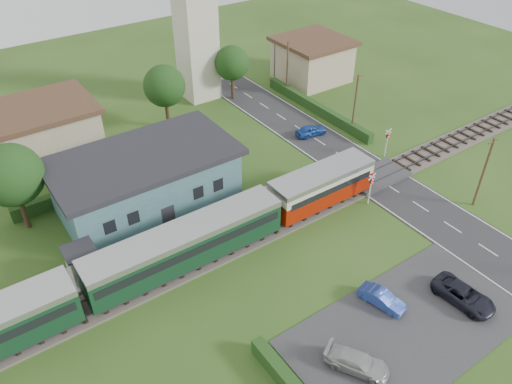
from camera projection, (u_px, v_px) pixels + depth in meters
ground at (311, 227)px, 43.03m from camera, size 120.00×120.00×0.00m
railway_track at (297, 214)px, 44.29m from camera, size 76.00×3.20×0.49m
road at (392, 188)px, 47.60m from camera, size 6.00×70.00×0.05m
car_park at (406, 328)px, 34.40m from camera, size 17.00×9.00×0.08m
crossing_deck at (377, 177)px, 48.80m from camera, size 6.20×3.40×0.45m
platform at (180, 236)px, 41.75m from camera, size 30.00×3.00×0.45m
equipment_hut at (82, 262)px, 37.17m from camera, size 2.30×2.30×2.55m
station_building at (146, 180)px, 44.10m from camera, size 16.00×9.00×5.30m
train at (148, 261)px, 36.59m from camera, size 43.20×2.90×3.40m
church_tower at (195, 15)px, 57.72m from camera, size 6.00×6.00×17.60m
house_west at (43, 130)px, 50.99m from camera, size 10.80×8.80×5.50m
house_east at (312, 59)px, 66.38m from camera, size 8.80×8.80×5.50m
hedge_roadside at (317, 108)px, 59.75m from camera, size 0.80×18.00×1.20m
hedge_station at (129, 175)px, 48.29m from camera, size 22.00×0.80×1.30m
tree_a at (11, 175)px, 39.90m from camera, size 5.20×5.20×8.00m
tree_b at (164, 86)px, 54.31m from camera, size 4.60×4.60×7.34m
tree_c at (232, 63)px, 60.43m from camera, size 4.20×4.20×6.78m
utility_pole_b at (484, 172)px, 43.43m from camera, size 1.40×0.22×7.00m
utility_pole_c at (355, 104)px, 53.99m from camera, size 1.40×0.22×7.00m
utility_pole_d at (287, 68)px, 61.91m from camera, size 1.40×0.22×7.00m
crossing_signal_near at (371, 185)px, 44.42m from camera, size 0.84×0.28×3.28m
crossing_signal_far at (387, 139)px, 50.89m from camera, size 0.84×0.28×3.28m
streetlamp_east at (275, 57)px, 66.38m from camera, size 0.30×0.30×5.15m
car_on_road at (311, 130)px, 55.30m from camera, size 3.69×1.93×1.20m
car_park_blue at (382, 298)px, 35.73m from camera, size 1.99×3.63×1.13m
car_park_silver at (357, 362)px, 31.47m from camera, size 3.53×4.43×1.20m
car_park_dark at (464, 295)px, 35.90m from camera, size 2.47×4.73×1.27m
pedestrian_near at (251, 197)px, 44.33m from camera, size 0.74×0.59×1.76m
pedestrian_far at (125, 254)px, 38.44m from camera, size 0.77×0.94×1.78m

